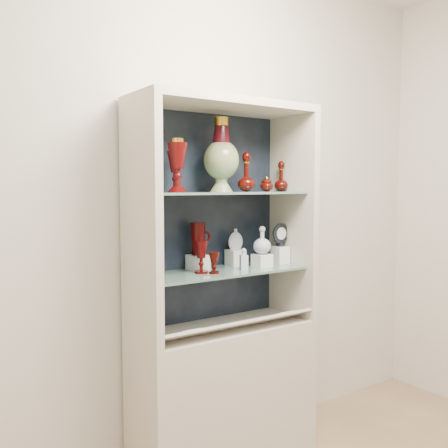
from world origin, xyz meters
TOP-DOWN VIEW (x-y plane):
  - wall_back at (0.00, 1.75)m, footprint 3.50×0.02m
  - cabinet_base at (0.00, 1.53)m, footprint 1.00×0.40m
  - cabinet_back_panel at (0.00, 1.72)m, footprint 0.98×0.02m
  - cabinet_side_left at (-0.48, 1.53)m, footprint 0.04×0.40m
  - cabinet_side_right at (0.48, 1.53)m, footprint 0.04×0.40m
  - cabinet_top_cap at (0.00, 1.53)m, footprint 1.00×0.40m
  - shelf_lower at (0.00, 1.55)m, footprint 0.92×0.34m
  - shelf_upper at (0.00, 1.55)m, footprint 0.92×0.34m
  - label_ledge at (0.00, 1.42)m, footprint 0.92×0.17m
  - label_card_0 at (0.33, 1.42)m, footprint 0.10×0.06m
  - label_card_1 at (-0.28, 1.42)m, footprint 0.10×0.06m
  - pedestal_lamp_left at (-0.29, 1.50)m, footprint 0.11×0.11m
  - pedestal_lamp_right at (-0.26, 1.59)m, footprint 0.09×0.09m
  - enamel_urn at (0.01, 1.57)m, footprint 0.20×0.20m
  - ruby_decanter_a at (0.16, 1.54)m, footprint 0.11×0.11m
  - ruby_decanter_b at (0.43, 1.57)m, footprint 0.09×0.09m
  - lidded_bowl at (0.31, 1.56)m, footprint 0.08×0.08m
  - cobalt_goblet at (-0.44, 1.60)m, footprint 0.10×0.10m
  - ruby_goblet_tall at (-0.14, 1.54)m, footprint 0.09×0.09m
  - ruby_goblet_small at (-0.09, 1.49)m, footprint 0.06×0.06m
  - riser_ruby_pitcher at (-0.10, 1.64)m, footprint 0.10×0.10m
  - ruby_pitcher at (-0.10, 1.64)m, footprint 0.15×0.11m
  - clear_square_bottle at (0.11, 1.50)m, footprint 0.05×0.05m
  - riser_flat_flask at (0.16, 1.64)m, footprint 0.09×0.09m
  - flat_flask at (0.16, 1.64)m, footprint 0.09×0.05m
  - riser_clear_round_decanter at (0.25, 1.52)m, footprint 0.09×0.09m
  - clear_round_decanter at (0.25, 1.52)m, footprint 0.13×0.13m
  - riser_cameo_medallion at (0.41, 1.55)m, footprint 0.08×0.08m
  - cameo_medallion at (0.41, 1.55)m, footprint 0.12×0.05m

SIDE VIEW (x-z plane):
  - cabinet_base at x=0.00m, z-range 0.00..0.75m
  - label_ledge at x=0.00m, z-range 0.74..0.82m
  - label_card_0 at x=0.33m, z-range 0.78..0.81m
  - label_card_1 at x=-0.28m, z-range 0.78..0.81m
  - shelf_lower at x=0.00m, z-range 1.04..1.05m
  - riser_clear_round_decanter at x=0.25m, z-range 1.05..1.12m
  - riser_ruby_pitcher at x=-0.10m, z-range 1.05..1.13m
  - riser_flat_flask at x=0.16m, z-range 1.05..1.14m
  - riser_cameo_medallion at x=0.41m, z-range 1.05..1.15m
  - ruby_goblet_small at x=-0.09m, z-range 1.05..1.16m
  - clear_square_bottle at x=0.11m, z-range 1.05..1.17m
  - ruby_goblet_tall at x=-0.14m, z-range 1.05..1.22m
  - cobalt_goblet at x=-0.44m, z-range 1.05..1.25m
  - clear_round_decanter at x=0.25m, z-range 1.12..1.27m
  - flat_flask at x=0.16m, z-range 1.14..1.26m
  - ruby_pitcher at x=-0.10m, z-range 1.13..1.31m
  - cameo_medallion at x=0.41m, z-range 1.15..1.29m
  - cabinet_back_panel at x=0.00m, z-range 0.75..1.90m
  - cabinet_side_left at x=-0.48m, z-range 0.75..1.90m
  - cabinet_side_right at x=0.48m, z-range 0.75..1.90m
  - wall_back at x=0.00m, z-range 0.00..2.80m
  - shelf_upper at x=0.00m, z-range 1.46..1.47m
  - lidded_bowl at x=0.31m, z-range 1.47..1.55m
  - ruby_decanter_b at x=0.43m, z-range 1.47..1.66m
  - pedestal_lamp_right at x=-0.26m, z-range 1.47..1.69m
  - ruby_decanter_a at x=0.16m, z-range 1.47..1.71m
  - pedestal_lamp_left at x=-0.29m, z-range 1.47..1.73m
  - enamel_urn at x=0.01m, z-range 1.47..1.86m
  - cabinet_top_cap at x=0.00m, z-range 1.90..1.94m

